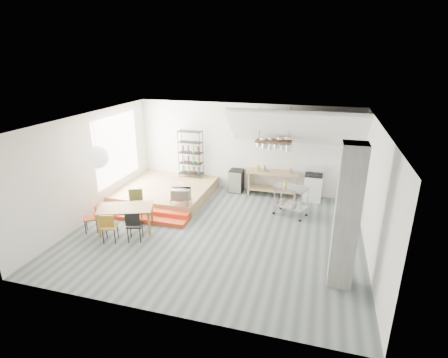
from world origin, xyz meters
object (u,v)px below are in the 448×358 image
(dining_table, at_px, (125,210))
(mini_fridge, at_px, (236,181))
(stove, at_px, (313,187))
(rolling_cart, at_px, (291,197))

(dining_table, xyz_separation_m, mini_fridge, (2.30, 3.80, -0.22))
(stove, relative_size, mini_fridge, 1.41)
(stove, height_order, mini_fridge, stove)
(dining_table, bearing_deg, stove, 15.46)
(mini_fridge, bearing_deg, stove, -0.92)
(dining_table, relative_size, mini_fridge, 2.05)
(stove, relative_size, rolling_cart, 1.08)
(stove, bearing_deg, rolling_cart, -112.44)
(stove, distance_m, dining_table, 6.28)
(rolling_cart, distance_m, mini_fridge, 2.62)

